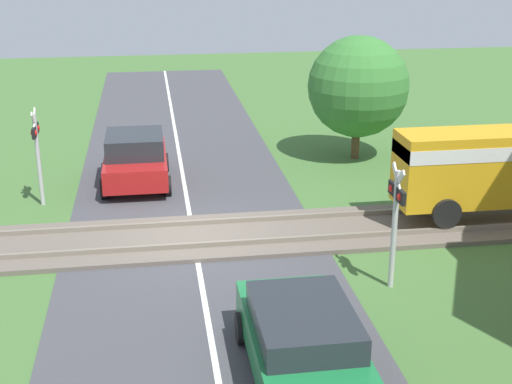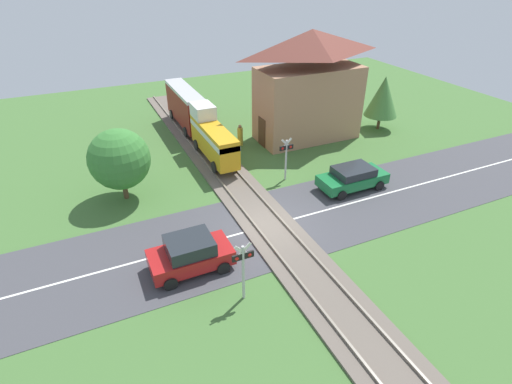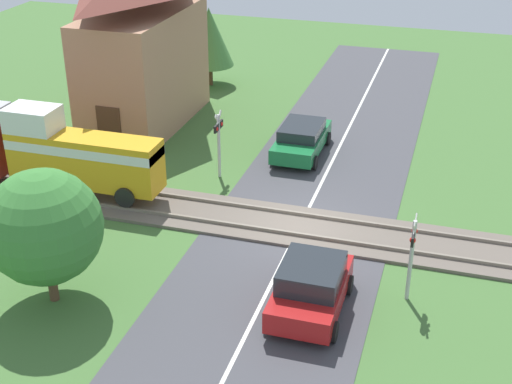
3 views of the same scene
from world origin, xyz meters
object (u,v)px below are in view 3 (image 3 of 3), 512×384
object	(u,v)px
crossing_signal_east_approach	(219,135)
station_building	(142,44)
pedestrian_by_station	(78,148)
car_far_side	(302,138)
crossing_signal_west_approach	(412,247)
car_near_crossing	(311,287)

from	to	relation	value
crossing_signal_east_approach	station_building	distance (m)	7.32
station_building	pedestrian_by_station	distance (m)	6.05
car_far_side	crossing_signal_west_approach	xyz separation A→B (m)	(-9.43, -5.51, 1.05)
station_building	pedestrian_by_station	xyz separation A→B (m)	(-5.14, 0.74, -3.10)
car_near_crossing	car_far_side	bearing A→B (deg)	14.88
car_near_crossing	crossing_signal_west_approach	xyz separation A→B (m)	(1.41, -2.63, 0.97)
crossing_signal_west_approach	station_building	size ratio (longest dim) A/B	0.34
car_near_crossing	pedestrian_by_station	size ratio (longest dim) A/B	2.28
crossing_signal_west_approach	car_far_side	bearing A→B (deg)	30.32
car_near_crossing	crossing_signal_east_approach	size ratio (longest dim) A/B	1.31
car_near_crossing	station_building	distance (m)	16.68
crossing_signal_east_approach	car_far_side	bearing A→B (deg)	-40.26
car_near_crossing	pedestrian_by_station	xyz separation A→B (m)	(7.22, 11.54, -0.10)
station_building	car_near_crossing	bearing A→B (deg)	-138.87
car_far_side	crossing_signal_west_approach	bearing A→B (deg)	-149.68
crossing_signal_west_approach	station_building	xyz separation A→B (m)	(10.95, 13.43, 2.03)
car_far_side	station_building	xyz separation A→B (m)	(1.53, 7.91, 3.08)
station_building	crossing_signal_west_approach	bearing A→B (deg)	-129.20
car_near_crossing	crossing_signal_west_approach	distance (m)	3.14
car_near_crossing	crossing_signal_west_approach	size ratio (longest dim) A/B	1.31
car_far_side	pedestrian_by_station	world-z (taller)	pedestrian_by_station
crossing_signal_west_approach	crossing_signal_east_approach	size ratio (longest dim) A/B	1.00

